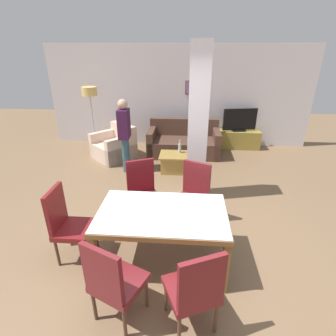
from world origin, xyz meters
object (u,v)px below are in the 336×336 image
tv_stand (238,139)px  dining_chair_far_right (193,193)px  bottle (180,148)px  dining_chair_near_right (195,289)px  tv_screen (240,120)px  dining_chair_head_left (67,222)px  dining_chair_far_left (143,191)px  standing_person (124,131)px  sofa (184,143)px  dining_table (162,222)px  floor_lamp (90,97)px  dining_chair_near_left (113,280)px  armchair (115,147)px  coffee_table (177,162)px

tv_stand → dining_chair_far_right: bearing=-109.7°
dining_chair_far_right → bottle: bearing=-57.9°
dining_chair_near_right → tv_stand: 5.52m
dining_chair_near_right → tv_screen: (1.29, 5.36, 0.25)m
dining_chair_head_left → tv_stand: bearing=147.0°
dining_chair_far_left → dining_chair_head_left: (-0.83, -0.88, 0.00)m
standing_person → dining_chair_head_left: bearing=-4.6°
sofa → dining_table: bearing=87.2°
tv_stand → floor_lamp: floor_lamp is taller
dining_chair_far_left → tv_screen: (2.07, 3.58, 0.25)m
dining_chair_head_left → standing_person: 2.79m
dining_chair_near_right → dining_chair_near_left: bearing=154.0°
dining_chair_far_right → tv_screen: bearing=-85.2°
dining_chair_near_right → bottle: bearing=70.7°
bottle → dining_chair_near_left: bearing=-97.6°
armchair → standing_person: size_ratio=0.77×
sofa → bottle: (-0.07, -0.98, 0.23)m
dining_chair_head_left → tv_screen: 5.33m
tv_stand → standing_person: standing_person is taller
floor_lamp → standing_person: floor_lamp is taller
coffee_table → tv_stand: 2.32m
coffee_table → dining_chair_far_right: bearing=-80.2°
tv_stand → dining_table: bearing=-110.7°
dining_chair_far_right → armchair: bearing=-29.1°
dining_chair_near_left → armchair: 4.51m
floor_lamp → standing_person: 1.91m
dining_table → standing_person: size_ratio=0.98×
dining_chair_far_left → dining_chair_near_right: (0.78, -1.78, 0.00)m
floor_lamp → tv_screen: bearing=4.3°
dining_chair_near_left → dining_chair_head_left: (-0.83, 0.86, 0.00)m
dining_chair_near_left → sofa: bearing=107.4°
dining_chair_near_left → floor_lamp: 5.44m
dining_chair_near_right → coffee_table: 3.73m
coffee_table → standing_person: bearing=-178.0°
dining_chair_near_left → armchair: (-1.16, 4.35, -0.26)m
dining_chair_far_left → dining_chair_near_right: 1.94m
dining_chair_near_right → tv_stand: (1.29, 5.36, -0.30)m
tv_stand → bottle: bearing=-135.6°
dining_table → dining_chair_near_left: (-0.39, -0.86, -0.06)m
dining_chair_far_right → floor_lamp: bearing=-26.5°
dining_chair_near_left → tv_screen: 5.72m
coffee_table → tv_screen: size_ratio=0.84×
dining_chair_far_left → floor_lamp: floor_lamp is taller
bottle → dining_chair_near_right: bearing=-85.9°
dining_chair_far_left → floor_lamp: size_ratio=0.61×
dining_chair_far_left → coffee_table: size_ratio=1.32×
dining_chair_near_right → sofa: size_ratio=0.55×
tv_screen → standing_person: size_ratio=0.57×
bottle → sofa: bearing=85.7°
dining_chair_near_left → bottle: bearing=106.7°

